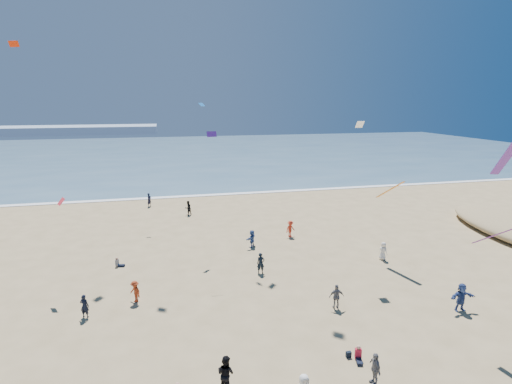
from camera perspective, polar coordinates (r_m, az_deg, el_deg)
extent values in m
cube|color=#476B84|center=(108.48, -11.64, 5.43)|extent=(220.00, 100.00, 0.06)
cube|color=white|center=(59.25, -10.10, -0.62)|extent=(220.00, 1.20, 0.08)
cube|color=#7A8EA8|center=(191.71, -30.80, 7.52)|extent=(110.00, 20.00, 3.20)
imported|color=gray|center=(22.30, 16.61, -23.00)|extent=(0.44, 1.00, 1.68)
imported|color=black|center=(21.09, -4.36, -24.45)|extent=(1.15, 1.16, 1.89)
imported|color=black|center=(32.81, 0.68, -10.16)|extent=(0.67, 0.48, 1.72)
imported|color=#2F4583|center=(30.64, 27.27, -13.21)|extent=(1.81, 0.60, 1.94)
imported|color=black|center=(54.62, -15.00, -1.09)|extent=(0.75, 0.78, 1.81)
imported|color=#38579B|center=(38.42, -0.59, -6.66)|extent=(1.39, 1.51, 1.68)
imported|color=slate|center=(28.26, 11.44, -14.44)|extent=(1.06, 0.55, 1.72)
imported|color=black|center=(49.58, -9.68, -2.26)|extent=(1.09, 1.03, 1.77)
imported|color=red|center=(41.36, 4.94, -5.26)|extent=(1.26, 1.03, 1.70)
imported|color=silver|center=(37.19, 17.70, -8.04)|extent=(0.81, 0.93, 1.61)
imported|color=#9E3416|center=(29.77, -16.89, -13.45)|extent=(1.08, 1.15, 1.56)
imported|color=black|center=(28.96, -23.29, -14.73)|extent=(0.68, 0.56, 1.59)
cube|color=black|center=(24.11, 13.08, -21.67)|extent=(0.28, 0.18, 0.34)
cube|color=red|center=(37.65, -31.31, 17.63)|extent=(0.84, 0.49, 0.45)
cube|color=red|center=(31.91, -26.08, -1.23)|extent=(0.70, 0.86, 0.47)
cube|color=blue|center=(37.92, -7.77, 12.27)|extent=(0.68, 0.74, 0.31)
cube|color=white|center=(32.98, 14.61, 9.32)|extent=(0.65, 0.58, 0.55)
cube|color=#4C1F8D|center=(32.49, -6.36, 8.22)|extent=(0.80, 0.30, 0.44)
cube|color=#77238C|center=(24.93, 31.81, -4.94)|extent=(0.35, 3.14, 2.21)
cube|color=orange|center=(35.64, 18.61, 0.32)|extent=(0.35, 2.64, 1.87)
cube|color=#552490|center=(19.66, 32.41, 4.65)|extent=(0.35, 3.30, 2.33)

